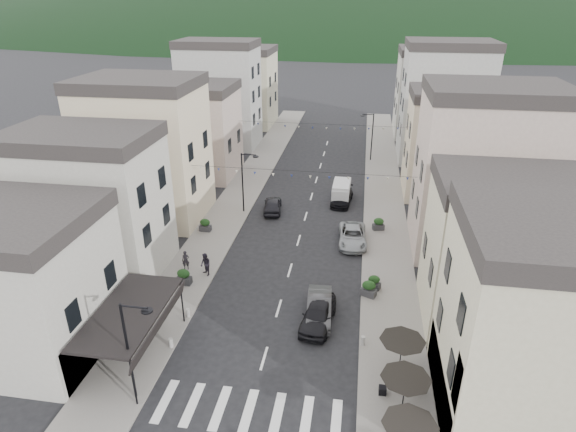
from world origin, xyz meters
name	(u,v)px	position (x,y,z in m)	size (l,w,h in m)	color
sidewalk_left	(244,188)	(-7.50, 32.00, 0.06)	(4.00, 76.00, 0.12)	slate
sidewalk_right	(384,197)	(7.50, 32.00, 0.06)	(4.00, 76.00, 0.12)	slate
hill_backdrop	(361,28)	(0.00, 300.00, 0.00)	(640.00, 360.00, 70.00)	black
bistro_building	(559,337)	(14.50, 4.00, 5.00)	(10.00, 8.00, 10.00)	#BBB495
boutique_awning	(133,313)	(-7.25, 5.00, 3.11)	(3.77, 7.50, 3.28)	black
buildings_row_left	(196,119)	(-14.50, 37.75, 6.12)	(10.20, 54.16, 14.00)	#AAA69C
buildings_row_right	(455,130)	(14.50, 36.59, 6.32)	(10.20, 54.16, 14.50)	#BBB495
cafe_terrace	(405,383)	(7.70, 2.80, 2.36)	(2.50, 8.10, 2.53)	black
streetlamp_left_near	(132,343)	(-5.82, 2.00, 3.70)	(1.70, 0.56, 6.00)	black
streetlamp_left_far	(245,177)	(-5.82, 26.00, 3.70)	(1.70, 0.56, 6.00)	black
streetlamp_right_far	(370,132)	(5.82, 44.00, 3.70)	(1.70, 0.56, 6.00)	black
bollards	(262,359)	(0.00, 5.50, 0.42)	(11.66, 10.26, 0.60)	gray
bunting_near	(301,175)	(0.00, 22.00, 5.65)	(19.00, 0.28, 0.62)	black
bunting_far	(319,127)	(0.00, 38.00, 5.65)	(19.00, 0.28, 0.62)	black
parked_car_a	(318,314)	(2.80, 9.73, 0.77)	(1.83, 4.54, 1.55)	black
parked_car_b	(319,307)	(2.80, 10.49, 0.74)	(1.57, 4.52, 1.49)	#363639
parked_car_c	(352,236)	(4.60, 21.21, 0.69)	(2.29, 4.97, 1.38)	#95999D
parked_car_d	(342,197)	(3.25, 29.76, 0.66)	(1.85, 4.54, 1.32)	black
parked_car_e	(273,205)	(-3.35, 26.65, 0.70)	(1.66, 4.13, 1.41)	black
delivery_van	(341,191)	(3.12, 30.41, 1.01)	(1.76, 4.31, 2.05)	#BCBCBE
pedestrian_a	(186,260)	(-7.89, 14.76, 0.89)	(0.56, 0.37, 1.54)	black
pedestrian_b	(206,265)	(-6.12, 14.17, 1.02)	(0.87, 0.68, 1.80)	#24202A
planter_la	(184,277)	(-7.34, 12.75, 0.71)	(1.11, 0.65, 1.21)	#28292B
planter_lb	(205,225)	(-8.48, 21.32, 0.68)	(1.06, 0.62, 1.16)	#313133
planter_ra	(369,289)	(6.00, 13.30, 0.70)	(1.22, 0.98, 1.20)	#313134
planter_rb	(374,282)	(6.37, 14.29, 0.63)	(1.07, 0.83, 1.06)	#2A2A2C
planter_rc	(379,224)	(6.82, 23.97, 0.67)	(1.13, 0.82, 1.14)	#2D2D2F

